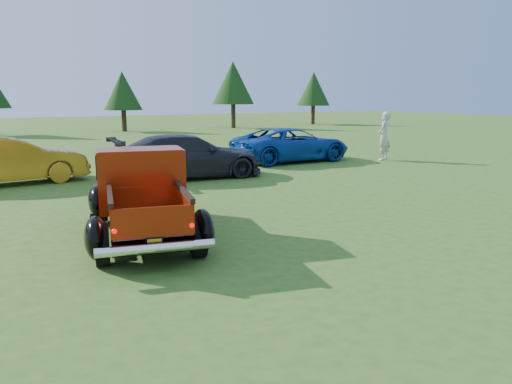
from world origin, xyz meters
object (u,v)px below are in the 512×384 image
show_car_yellow (10,161)px  spectator (384,136)px  tree_mid_right (123,91)px  pickup_truck (142,193)px  tree_far_east (313,89)px  tree_east (233,83)px  show_car_blue (291,145)px  show_car_grey (188,156)px

show_car_yellow → spectator: spectator is taller
tree_mid_right → pickup_truck: tree_mid_right is taller
tree_far_east → pickup_truck: 38.68m
spectator → tree_far_east: bearing=-148.7°
pickup_truck → spectator: (12.10, 5.76, 0.21)m
tree_east → spectator: (-4.74, -21.92, -2.66)m
tree_far_east → show_car_blue: 27.44m
spectator → tree_east: bearing=-130.0°
tree_east → show_car_yellow: (-18.50, -20.35, -2.94)m
tree_far_east → spectator: 26.82m
tree_east → tree_far_east: bearing=6.3°
show_car_grey → show_car_blue: bearing=-65.7°
show_car_yellow → show_car_blue: show_car_yellow is taller
tree_far_east → tree_mid_right: bearing=-178.4°
show_car_blue → spectator: spectator is taller
tree_far_east → tree_east: bearing=-173.7°
tree_east → show_car_blue: size_ratio=1.10×
pickup_truck → show_car_blue: 11.41m
show_car_grey → tree_mid_right: bearing=-5.2°
tree_mid_right → show_car_yellow: bearing=-114.5°
tree_mid_right → show_car_grey: tree_mid_right is taller
tree_east → show_car_grey: tree_east is taller
show_car_grey → spectator: (8.72, 0.07, 0.29)m
pickup_truck → show_car_grey: (3.38, 5.69, -0.08)m
tree_mid_right → spectator: (4.26, -22.42, -1.98)m
show_car_grey → tree_far_east: bearing=-38.3°
tree_east → tree_far_east: 9.06m
pickup_truck → show_car_grey: bearing=73.0°
show_car_blue → tree_mid_right: bearing=2.9°
tree_mid_right → spectator: tree_mid_right is taller
tree_far_east → spectator: size_ratio=2.42×
pickup_truck → show_car_grey: size_ratio=0.97×
show_car_yellow → spectator: 13.86m
show_car_blue → spectator: size_ratio=2.47×
show_car_yellow → tree_far_east: bearing=-57.1°
show_car_yellow → show_car_grey: 5.30m
tree_mid_right → spectator: 22.91m
tree_east → tree_far_east: tree_east is taller
tree_far_east → show_car_yellow: 34.91m
tree_east → show_car_blue: tree_east is taller
show_car_yellow → show_car_blue: (10.32, 0.11, -0.04)m
tree_far_east → show_car_yellow: size_ratio=1.11×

